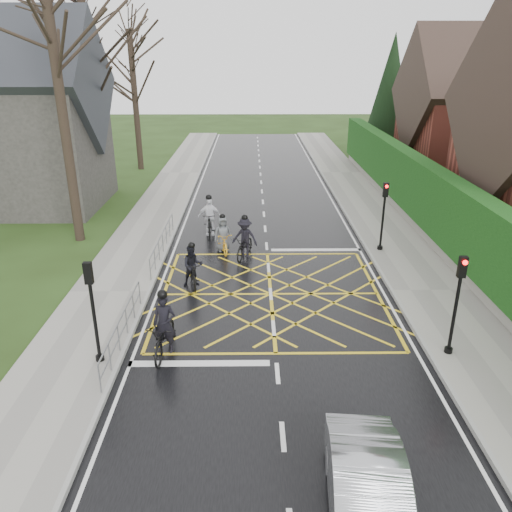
{
  "coord_description": "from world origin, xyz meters",
  "views": [
    {
      "loc": [
        -0.73,
        -16.75,
        8.35
      ],
      "look_at": [
        -0.54,
        0.6,
        1.3
      ],
      "focal_mm": 35.0,
      "sensor_mm": 36.0,
      "label": 1
    }
  ],
  "objects_px": {
    "cyclist_back": "(193,270)",
    "cyclist_lead": "(223,239)",
    "cyclist_mid": "(245,242)",
    "cyclist_front": "(209,221)",
    "car": "(369,498)",
    "cyclist_rear": "(165,333)"
  },
  "relations": [
    {
      "from": "cyclist_back",
      "to": "cyclist_lead",
      "type": "relative_size",
      "value": 0.96
    },
    {
      "from": "cyclist_back",
      "to": "cyclist_lead",
      "type": "bearing_deg",
      "value": 62.27
    },
    {
      "from": "cyclist_mid",
      "to": "cyclist_front",
      "type": "relative_size",
      "value": 1.0
    },
    {
      "from": "car",
      "to": "cyclist_mid",
      "type": "bearing_deg",
      "value": 104.83
    },
    {
      "from": "cyclist_rear",
      "to": "cyclist_mid",
      "type": "bearing_deg",
      "value": 78.49
    },
    {
      "from": "cyclist_rear",
      "to": "car",
      "type": "height_order",
      "value": "cyclist_rear"
    },
    {
      "from": "cyclist_lead",
      "to": "car",
      "type": "height_order",
      "value": "cyclist_lead"
    },
    {
      "from": "cyclist_mid",
      "to": "cyclist_lead",
      "type": "bearing_deg",
      "value": 164.11
    },
    {
      "from": "cyclist_front",
      "to": "car",
      "type": "bearing_deg",
      "value": -79.44
    },
    {
      "from": "cyclist_front",
      "to": "cyclist_rear",
      "type": "bearing_deg",
      "value": -96.74
    },
    {
      "from": "cyclist_back",
      "to": "cyclist_lead",
      "type": "distance_m",
      "value": 3.75
    },
    {
      "from": "cyclist_front",
      "to": "cyclist_lead",
      "type": "distance_m",
      "value": 2.31
    },
    {
      "from": "cyclist_rear",
      "to": "cyclist_lead",
      "type": "height_order",
      "value": "cyclist_rear"
    },
    {
      "from": "cyclist_mid",
      "to": "cyclist_front",
      "type": "bearing_deg",
      "value": 139.22
    },
    {
      "from": "cyclist_lead",
      "to": "cyclist_rear",
      "type": "bearing_deg",
      "value": -113.02
    },
    {
      "from": "cyclist_mid",
      "to": "car",
      "type": "distance_m",
      "value": 13.83
    },
    {
      "from": "cyclist_rear",
      "to": "car",
      "type": "relative_size",
      "value": 0.53
    },
    {
      "from": "cyclist_lead",
      "to": "cyclist_mid",
      "type": "bearing_deg",
      "value": -47.21
    },
    {
      "from": "cyclist_back",
      "to": "car",
      "type": "bearing_deg",
      "value": -80.14
    },
    {
      "from": "cyclist_mid",
      "to": "cyclist_front",
      "type": "xyz_separation_m",
      "value": [
        -1.76,
        2.82,
        0.05
      ]
    },
    {
      "from": "cyclist_rear",
      "to": "cyclist_mid",
      "type": "relative_size",
      "value": 1.04
    },
    {
      "from": "cyclist_lead",
      "to": "car",
      "type": "distance_m",
      "value": 14.67
    }
  ]
}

